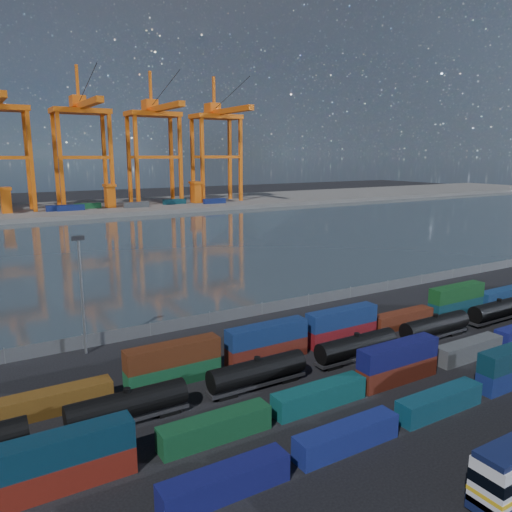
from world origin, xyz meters
TOP-DOWN VIEW (x-y plane):
  - ground at (0.00, 0.00)m, footprint 700.00×700.00m
  - harbor_water at (0.00, 105.00)m, footprint 700.00×700.00m
  - far_quay at (0.00, 210.00)m, footprint 700.00×70.00m
  - container_row_south at (-20.54, -10.19)m, footprint 125.49×2.28m
  - container_row_mid at (-9.37, -2.49)m, footprint 140.61×2.33m
  - container_row_north at (1.67, 11.11)m, footprint 140.20×2.38m
  - tanker_string at (8.31, 4.79)m, footprint 121.25×2.74m
  - waterfront_fence at (-0.00, 28.00)m, footprint 160.12×0.12m
  - yard_light_mast at (-30.00, 26.00)m, footprint 1.60×0.40m
  - gantry_cranes at (-7.50, 203.21)m, footprint 200.93×49.78m
  - quay_containers at (-11.00, 195.46)m, footprint 172.58×10.99m
  - straddle_carriers at (-2.50, 200.00)m, footprint 140.00×7.00m

SIDE VIEW (x-z plane):
  - ground at x=0.00m, z-range 0.00..0.00m
  - harbor_water at x=0.00m, z-range 0.01..0.01m
  - far_quay at x=0.00m, z-range 0.00..2.00m
  - waterfront_fence at x=0.00m, z-range -0.10..2.10m
  - container_row_south at x=-20.54m, z-range -0.77..4.08m
  - container_row_mid at x=-9.37m, z-range -0.71..4.25m
  - tanker_string at x=8.31m, z-range 0.01..3.92m
  - container_row_north at x=1.67m, z-range -0.37..4.70m
  - quay_containers at x=-11.00m, z-range 2.00..4.60m
  - straddle_carriers at x=-2.50m, z-range 2.27..13.37m
  - yard_light_mast at x=-30.00m, z-range 1.00..17.60m
  - gantry_cranes at x=-7.50m, z-range 7.62..75.03m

